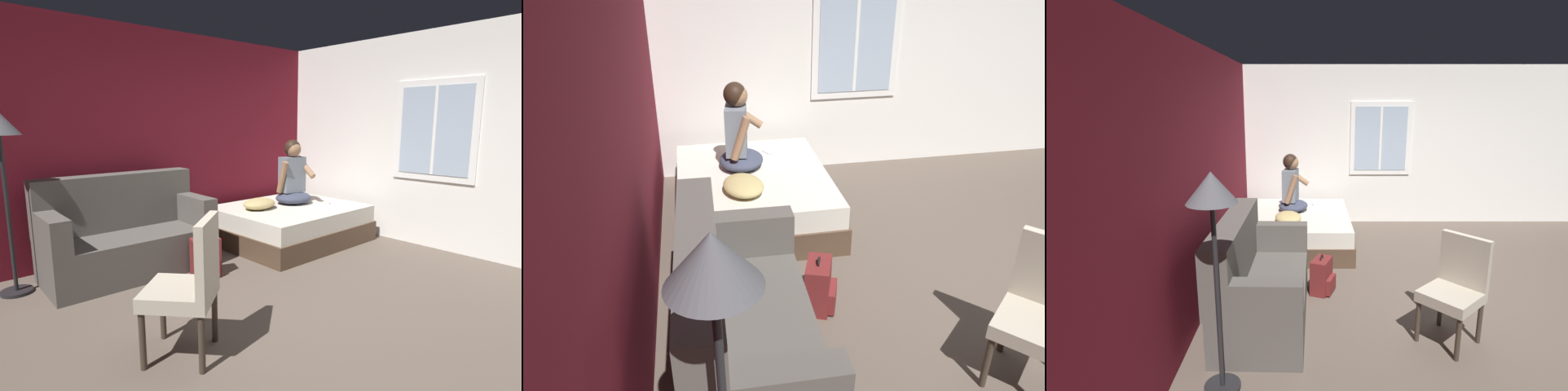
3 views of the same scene
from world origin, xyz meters
TOP-DOWN VIEW (x-y plane):
  - ground_plane at (0.00, 0.00)m, footprint 40.00×40.00m
  - wall_back_accent at (0.00, 2.80)m, footprint 10.49×0.16m
  - wall_side_with_window at (2.82, 0.01)m, footprint 0.19×6.83m
  - bed at (1.60, 1.78)m, footprint 1.84×1.52m
  - couch at (-0.51, 2.15)m, footprint 1.72×0.85m
  - side_chair at (-0.88, 0.32)m, footprint 0.65×0.65m
  - person_seated at (1.78, 1.89)m, footprint 0.58×0.51m
  - backpack at (0.04, 1.48)m, footprint 0.34×0.31m
  - throw_pillow at (1.18, 1.92)m, footprint 0.54×0.44m
  - cell_phone at (2.11, 1.54)m, footprint 0.16×0.13m
  - floor_lamp at (-1.54, 2.31)m, footprint 0.36×0.36m

SIDE VIEW (x-z plane):
  - ground_plane at x=0.00m, z-range 0.00..0.00m
  - backpack at x=0.04m, z-range -0.04..0.42m
  - bed at x=1.60m, z-range 0.00..0.48m
  - couch at x=-0.51m, z-range -0.13..0.91m
  - cell_phone at x=2.11m, z-range 0.48..0.49m
  - side_chair at x=-0.88m, z-range 0.04..1.02m
  - throw_pillow at x=1.18m, z-range 0.48..0.62m
  - person_seated at x=1.78m, z-range 0.40..1.27m
  - wall_back_accent at x=0.00m, z-range 0.00..2.70m
  - wall_side_with_window at x=2.82m, z-range 0.00..2.70m
  - floor_lamp at x=-1.54m, z-range 0.58..2.28m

